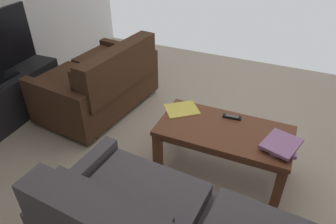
{
  "coord_description": "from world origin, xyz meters",
  "views": [
    {
      "loc": [
        -0.47,
        2.16,
        2.03
      ],
      "look_at": [
        0.29,
        0.43,
        0.74
      ],
      "focal_mm": 32.69,
      "sensor_mm": 36.0,
      "label": 1
    }
  ],
  "objects": [
    {
      "name": "tv_stand",
      "position": [
        2.31,
        0.22,
        0.25
      ],
      "size": [
        0.47,
        1.28,
        0.5
      ],
      "color": "black",
      "rests_on": "ground"
    },
    {
      "name": "tv_remote",
      "position": [
        -0.11,
        -0.07,
        0.49
      ],
      "size": [
        0.16,
        0.06,
        0.02
      ],
      "color": "black",
      "rests_on": "coffee_table"
    },
    {
      "name": "book_stack",
      "position": [
        -0.55,
        0.17,
        0.51
      ],
      "size": [
        0.31,
        0.35,
        0.05
      ],
      "color": "#996699",
      "rests_on": "coffee_table"
    },
    {
      "name": "loose_magazine",
      "position": [
        0.34,
        -0.02,
        0.48
      ],
      "size": [
        0.37,
        0.36,
        0.01
      ],
      "primitive_type": "cube",
      "rotation": [
        0.0,
        0.0,
        2.25
      ],
      "color": "#E0CC4C",
      "rests_on": "coffee_table"
    },
    {
      "name": "coffee_table",
      "position": [
        -0.09,
        0.11,
        0.4
      ],
      "size": [
        1.11,
        0.56,
        0.48
      ],
      "color": "brown",
      "rests_on": "ground"
    },
    {
      "name": "ground_plane",
      "position": [
        0.0,
        0.0,
        -0.0
      ],
      "size": [
        5.35,
        4.82,
        0.01
      ],
      "primitive_type": "cube",
      "color": "tan"
    },
    {
      "name": "loveseat_near",
      "position": [
        1.45,
        -0.34,
        0.35
      ],
      "size": [
        0.99,
        1.42,
        0.83
      ],
      "color": "black",
      "rests_on": "ground"
    }
  ]
}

